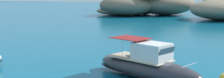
% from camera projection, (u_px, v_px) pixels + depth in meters
% --- Properties ---
extents(islet_large, '(33.28, 30.52, 6.91)m').
position_uv_depth(islet_large, '(146.00, 4.00, 91.72)').
color(islet_large, '#756651').
rests_on(islet_large, ground).
extents(motorboat_charcoal, '(10.12, 6.37, 3.05)m').
position_uv_depth(motorboat_charcoal, '(147.00, 66.00, 23.46)').
color(motorboat_charcoal, '#2D2D33').
rests_on(motorboat_charcoal, ground).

